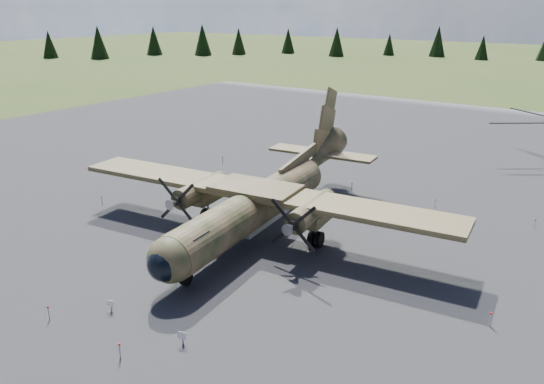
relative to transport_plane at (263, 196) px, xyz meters
The scene contains 7 objects.
ground 4.80m from the transport_plane, 67.80° to the right, with size 500.00×500.00×0.00m, color #4A5525.
apron 7.25m from the transport_plane, 77.47° to the left, with size 120.00×120.00×0.04m, color slate.
transport_plane is the anchor object (origin of this frame).
info_placard_left 14.72m from the transport_plane, 91.43° to the right, with size 0.48×0.27×0.71m.
info_placard_right 15.58m from the transport_plane, 70.01° to the right, with size 0.52×0.34×0.76m.
barrier_fence 4.45m from the transport_plane, 74.82° to the right, with size 33.12×29.62×0.85m.
treeline 9.30m from the transport_plane, 41.38° to the left, with size 343.37×335.92×10.95m.
Camera 1 is at (21.00, -27.47, 16.67)m, focal length 35.00 mm.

